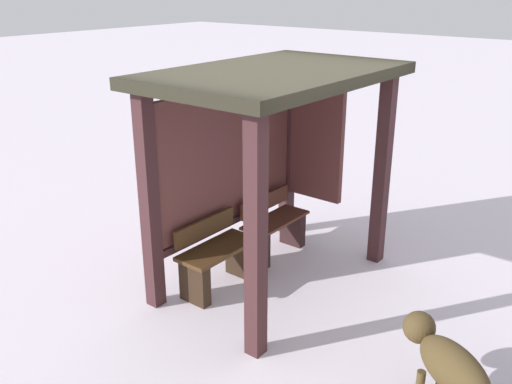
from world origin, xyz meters
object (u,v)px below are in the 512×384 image
(bench_left_inside, at_px, (217,259))
(bench_center_inside, at_px, (274,229))
(bus_shelter, at_px, (267,122))
(dog, at_px, (447,363))

(bench_left_inside, distance_m, bench_center_inside, 1.03)
(bus_shelter, height_order, bench_left_inside, bus_shelter)
(dog, bearing_deg, bench_center_inside, 62.84)
(bus_shelter, height_order, bench_center_inside, bus_shelter)
(bench_center_inside, height_order, dog, bench_center_inside)
(bench_center_inside, bearing_deg, bench_left_inside, -179.91)
(bench_left_inside, height_order, bench_center_inside, bench_left_inside)
(bus_shelter, height_order, dog, bus_shelter)
(bench_left_inside, xyz_separation_m, bench_center_inside, (1.03, 0.00, -0.02))
(bench_center_inside, bearing_deg, bus_shelter, -154.16)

